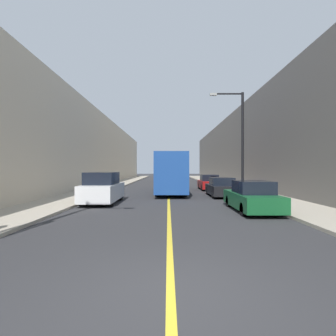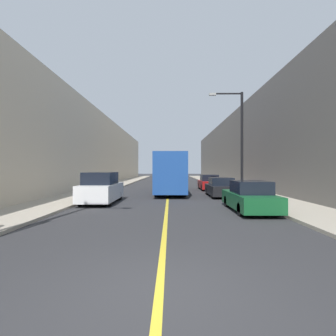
% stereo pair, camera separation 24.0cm
% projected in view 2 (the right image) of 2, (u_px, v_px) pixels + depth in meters
% --- Properties ---
extents(ground_plane, '(200.00, 200.00, 0.00)m').
position_uv_depth(ground_plane, '(159.00, 294.00, 4.48)').
color(ground_plane, '#2D2D30').
extents(sidewalk_left, '(3.24, 72.00, 0.13)m').
position_uv_depth(sidewalk_left, '(117.00, 184.00, 34.54)').
color(sidewalk_left, '#A89E8C').
rests_on(sidewalk_left, ground).
extents(sidewalk_right, '(3.24, 72.00, 0.13)m').
position_uv_depth(sidewalk_right, '(221.00, 184.00, 34.41)').
color(sidewalk_right, '#A89E8C').
rests_on(sidewalk_right, ground).
extents(building_row_left, '(4.00, 72.00, 9.28)m').
position_uv_depth(building_row_left, '(90.00, 150.00, 34.58)').
color(building_row_left, beige).
rests_on(building_row_left, ground).
extents(building_row_right, '(4.00, 72.00, 9.56)m').
position_uv_depth(building_row_right, '(248.00, 148.00, 34.39)').
color(building_row_right, '#66605B').
rests_on(building_row_right, ground).
extents(road_center_line, '(0.16, 72.00, 0.01)m').
position_uv_depth(road_center_line, '(169.00, 185.00, 34.48)').
color(road_center_line, gold).
rests_on(road_center_line, ground).
extents(bus, '(2.47, 10.93, 3.36)m').
position_uv_depth(bus, '(170.00, 172.00, 23.52)').
color(bus, '#1E4793').
rests_on(bus, ground).
extents(parked_suv_left, '(1.92, 4.57, 1.92)m').
position_uv_depth(parked_suv_left, '(101.00, 189.00, 16.30)').
color(parked_suv_left, silver).
rests_on(parked_suv_left, ground).
extents(car_right_near, '(1.84, 4.63, 1.53)m').
position_uv_depth(car_right_near, '(250.00, 198.00, 13.15)').
color(car_right_near, '#145128').
rests_on(car_right_near, ground).
extents(car_right_mid, '(1.85, 4.32, 1.46)m').
position_uv_depth(car_right_mid, '(221.00, 188.00, 19.99)').
color(car_right_mid, black).
rests_on(car_right_mid, ground).
extents(car_right_far, '(1.82, 4.31, 1.52)m').
position_uv_depth(car_right_far, '(209.00, 183.00, 26.30)').
color(car_right_far, maroon).
rests_on(car_right_far, ground).
extents(street_lamp_right, '(2.54, 0.24, 7.69)m').
position_uv_depth(street_lamp_right, '(239.00, 137.00, 19.46)').
color(street_lamp_right, black).
rests_on(street_lamp_right, sidewalk_right).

